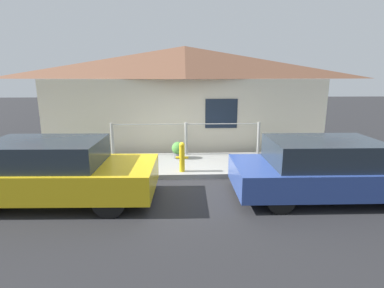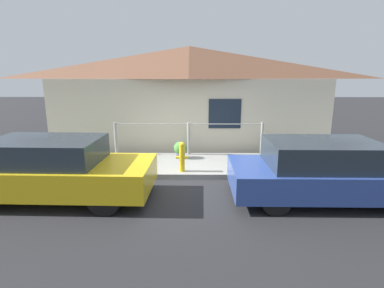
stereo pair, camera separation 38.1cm
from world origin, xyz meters
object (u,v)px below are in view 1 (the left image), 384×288
Objects in this scene: potted_plant_corner at (290,152)px; potted_plant_by_fence at (85,149)px; potted_plant_near_hydrant at (178,150)px; car_right at (327,169)px; car_left at (54,171)px; fire_hydrant at (182,156)px.

potted_plant_by_fence is at bearing 177.33° from potted_plant_corner.
potted_plant_near_hydrant is at bearing 0.59° from potted_plant_by_fence.
car_right is at bearing -24.73° from potted_plant_by_fence.
potted_plant_by_fence is (-0.22, 2.86, -0.23)m from car_left.
fire_hydrant is at bearing -163.14° from potted_plant_corner.
potted_plant_near_hydrant is at bearing 48.91° from car_left.
car_left is 6.98× the size of potted_plant_by_fence.
potted_plant_corner is (3.45, -0.33, -0.02)m from potted_plant_near_hydrant.
fire_hydrant is 3.50m from potted_plant_corner.
potted_plant_near_hydrant is (-3.33, 2.89, -0.24)m from car_right.
potted_plant_near_hydrant is at bearing 174.61° from potted_plant_corner.
potted_plant_by_fence is (-3.00, 1.31, -0.10)m from fire_hydrant.
fire_hydrant reaches higher than potted_plant_near_hydrant.
car_left is 3.18m from fire_hydrant.
car_left is at bearing -179.46° from car_right.
fire_hydrant reaches higher than potted_plant_corner.
potted_plant_corner is (6.34, -0.30, -0.07)m from potted_plant_by_fence.
car_left is 6.00m from car_right.
car_right reaches higher than potted_plant_corner.
fire_hydrant is at bearing -85.23° from potted_plant_near_hydrant.
car_right is 2.58m from potted_plant_corner.
potted_plant_near_hydrant reaches higher than potted_plant_corner.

